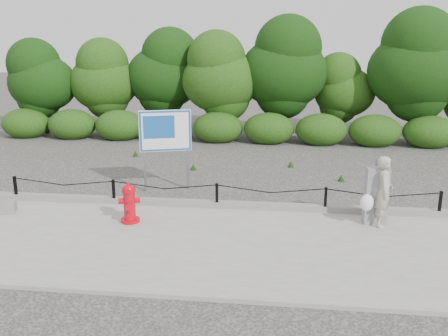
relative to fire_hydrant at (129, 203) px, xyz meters
name	(u,v)px	position (x,y,z in m)	size (l,w,h in m)	color
ground	(217,211)	(1.75, 1.11, -0.50)	(90.00, 90.00, 0.00)	#2D2B28
sidewalk	(203,244)	(1.75, -0.89, -0.46)	(14.00, 4.00, 0.08)	gray
curb	(217,204)	(1.75, 1.16, -0.35)	(14.00, 0.22, 0.14)	slate
chain_barrier	(217,192)	(1.75, 1.11, -0.05)	(10.06, 0.06, 0.60)	black
treeline	(263,74)	(2.43, 10.01, 2.08)	(20.15, 3.77, 4.97)	black
fire_hydrant	(129,203)	(0.00, 0.00, 0.00)	(0.52, 0.52, 0.88)	red
pedestrian	(382,192)	(5.34, 0.42, 0.32)	(0.72, 0.62, 1.52)	#A5A18E
utility_cabinet	(376,195)	(5.24, 0.56, 0.20)	(0.49, 0.35, 1.37)	gray
advertising_sign	(165,134)	(0.21, 2.52, 1.02)	(1.30, 0.48, 2.16)	slate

